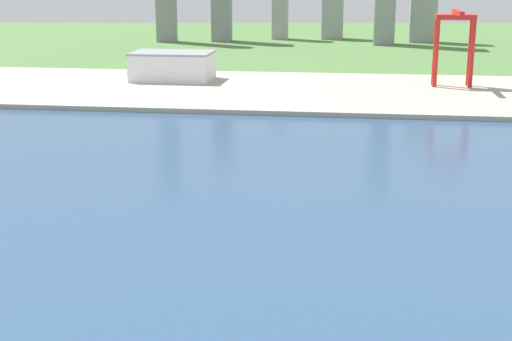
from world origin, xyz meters
The scene contains 5 objects.
ground_plane centered at (0.00, 300.00, 0.00)m, with size 2400.00×2400.00×0.00m, color #4C753B.
water_bay centered at (0.00, 240.00, 0.07)m, with size 840.00×360.00×0.15m, color #2D4C70.
industrial_pier centered at (0.00, 490.00, 1.25)m, with size 840.00×140.00×2.50m, color #AAA794.
port_crane_red centered at (85.70, 510.51, 32.19)m, with size 21.70×34.83×42.51m.
warehouse_main centered at (-76.21, 513.91, 10.94)m, with size 47.17×33.03×16.84m.
Camera 1 is at (34.31, 84.85, 63.94)m, focal length 51.80 mm.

